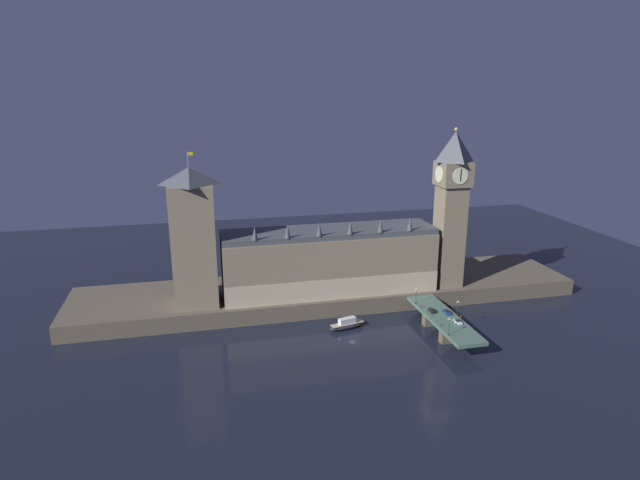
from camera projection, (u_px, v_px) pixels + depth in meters
ground_plane at (353, 336)px, 203.46m from camera, size 400.00×400.00×0.00m
embankment at (328, 291)px, 239.04m from camera, size 220.00×42.00×6.92m
parliament_hall at (329, 260)px, 227.10m from camera, size 89.90×22.51×32.76m
clock_tower at (451, 205)px, 228.03m from camera, size 13.27×13.38×68.59m
victoria_tower at (193, 237)px, 209.50m from camera, size 17.14×17.14×61.25m
bridge at (444, 321)px, 205.11m from camera, size 11.45×46.00×6.51m
car_northbound_lead at (432, 310)px, 209.12m from camera, size 1.91×4.08×1.48m
car_southbound_lead at (458, 322)px, 199.23m from camera, size 2.08×3.94×1.30m
car_southbound_trail at (447, 312)px, 207.74m from camera, size 1.87×4.61×1.37m
pedestrian_near_rail at (440, 324)px, 196.55m from camera, size 0.38×0.38×1.62m
pedestrian_mid_walk at (461, 317)px, 202.11m from camera, size 0.38×0.38×1.85m
pedestrian_far_rail at (421, 306)px, 213.19m from camera, size 0.38×0.38×1.75m
street_lamp_near at (449, 324)px, 188.52m from camera, size 1.34×0.60×6.70m
street_lamp_mid at (458, 306)px, 204.77m from camera, size 1.34×0.60×6.23m
street_lamp_far at (416, 294)px, 216.09m from camera, size 1.34×0.60×6.69m
boat_upstream at (347, 325)px, 209.59m from camera, size 15.78×7.19×4.45m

